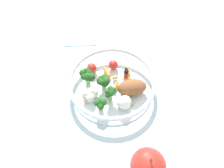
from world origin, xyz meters
The scene contains 4 objects.
ground_plane centered at (0.00, 0.00, 0.00)m, with size 2.40×2.40×0.00m, color silver.
food_container centered at (0.02, -0.01, 0.03)m, with size 0.25×0.25×0.06m.
loose_apple centered at (0.26, 0.03, 0.04)m, with size 0.08×0.08×0.09m.
folded_napkin centered at (-0.25, -0.08, 0.00)m, with size 0.14×0.11×0.01m, color white.
Camera 1 is at (0.38, -0.08, 0.56)m, focal length 36.18 mm.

